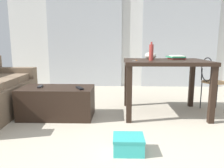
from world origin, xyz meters
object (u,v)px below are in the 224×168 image
object	(u,v)px
coffee_table	(57,102)
craft_table	(165,68)
shoebox	(128,144)
tv_remote_primary	(40,86)
bowl	(150,56)
scissors	(135,61)
book_stack	(176,57)
bottle_near	(151,52)
wire_chair	(211,78)
tv_remote_secondary	(80,88)

from	to	relation	value
coffee_table	craft_table	distance (m)	1.60
shoebox	craft_table	bearing A→B (deg)	64.32
tv_remote_primary	shoebox	size ratio (longest dim) A/B	0.57
coffee_table	bowl	distance (m)	1.53
craft_table	scissors	distance (m)	0.47
bowl	book_stack	world-z (taller)	bowl
bowl	shoebox	bearing A→B (deg)	-105.70
coffee_table	bottle_near	world-z (taller)	bottle_near
scissors	tv_remote_primary	size ratio (longest dim) A/B	0.74
craft_table	bowl	size ratio (longest dim) A/B	6.70
coffee_table	book_stack	size ratio (longest dim) A/B	3.29
wire_chair	shoebox	world-z (taller)	wire_chair
book_stack	wire_chair	bearing A→B (deg)	-4.75
bowl	tv_remote_secondary	bearing A→B (deg)	-154.29
wire_chair	scissors	distance (m)	1.23
book_stack	bottle_near	bearing A→B (deg)	-146.75
bowl	bottle_near	bearing A→B (deg)	-96.81
wire_chair	bowl	xyz separation A→B (m)	(-0.91, 0.04, 0.33)
bowl	tv_remote_primary	size ratio (longest dim) A/B	1.05
shoebox	scissors	bearing A→B (deg)	82.63
book_stack	scissors	world-z (taller)	book_stack
tv_remote_primary	book_stack	bearing A→B (deg)	2.18
craft_table	book_stack	size ratio (longest dim) A/B	3.83
wire_chair	tv_remote_primary	world-z (taller)	wire_chair
scissors	tv_remote_primary	xyz separation A→B (m)	(-1.32, -0.04, -0.36)
wire_chair	bowl	size ratio (longest dim) A/B	4.74
bottle_near	tv_remote_primary	bearing A→B (deg)	-176.03
scissors	tv_remote_primary	distance (m)	1.37
bottle_near	tv_remote_primary	size ratio (longest dim) A/B	1.53
bowl	tv_remote_secondary	xyz separation A→B (m)	(-1.00, -0.48, -0.41)
book_stack	craft_table	bearing A→B (deg)	-135.30
coffee_table	scissors	xyz separation A→B (m)	(1.09, 0.06, 0.58)
book_stack	tv_remote_primary	distance (m)	2.04
wire_chair	scissors	xyz separation A→B (m)	(-1.17, -0.29, 0.28)
craft_table	bottle_near	bearing A→B (deg)	-161.36
bottle_near	wire_chair	bearing A→B (deg)	13.81
tv_remote_primary	shoebox	distance (m)	1.60
book_stack	shoebox	world-z (taller)	book_stack
bottle_near	book_stack	world-z (taller)	bottle_near
scissors	tv_remote_secondary	world-z (taller)	scissors
bottle_near	shoebox	distance (m)	1.44
craft_table	wire_chair	size ratio (longest dim) A/B	1.41
wire_chair	tv_remote_primary	distance (m)	2.51
bottle_near	tv_remote_secondary	bearing A→B (deg)	-167.64
wire_chair	bottle_near	bearing A→B (deg)	-166.19
scissors	tv_remote_secondary	bearing A→B (deg)	-168.67
bowl	book_stack	xyz separation A→B (m)	(0.39, 0.00, -0.02)
bottle_near	bowl	world-z (taller)	bottle_near
wire_chair	bottle_near	world-z (taller)	bottle_near
tv_remote_primary	tv_remote_secondary	distance (m)	0.58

